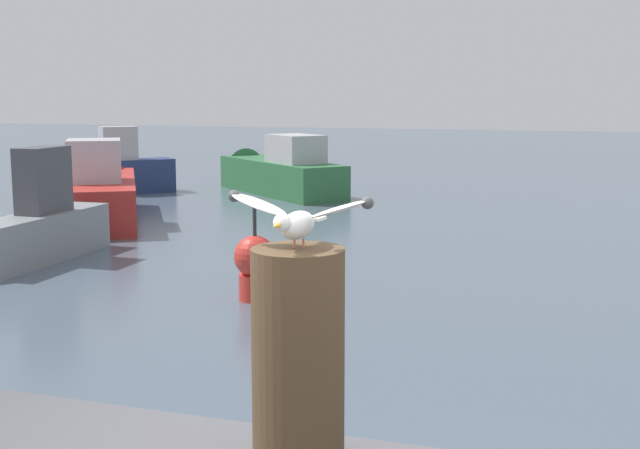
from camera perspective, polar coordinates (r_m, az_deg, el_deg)
mooring_post at (r=3.13m, az=-1.48°, el=-9.01°), size 0.34×0.34×0.82m
seagull at (r=3.00m, az=-1.55°, el=0.43°), size 0.56×0.39×0.20m
boat_green at (r=23.35m, az=-3.20°, el=3.59°), size 5.29×4.80×1.75m
boat_red at (r=19.39m, az=-14.77°, el=2.18°), size 4.52×6.05×2.00m
boat_grey at (r=14.36m, az=-18.83°, el=-0.23°), size 0.85×3.61×1.85m
boat_navy at (r=23.45m, az=-14.44°, el=3.41°), size 3.32×3.45×1.83m
channel_buoy at (r=11.19m, az=-4.40°, el=-2.73°), size 0.56×0.56×1.33m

